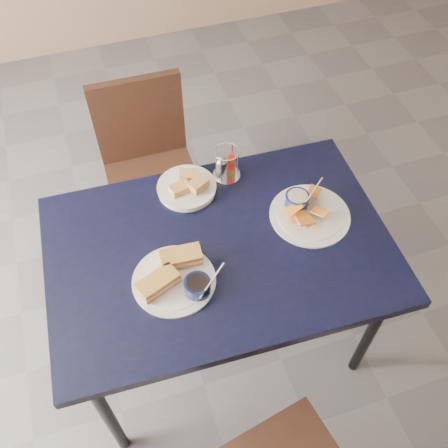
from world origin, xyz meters
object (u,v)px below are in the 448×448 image
object	(u,v)px
sandwich_plate	(176,276)
plantain_plate	(306,210)
dining_table	(220,257)
bread_basket	(187,187)
condiment_caddy	(225,166)
chair_far	(147,158)

from	to	relation	value
sandwich_plate	plantain_plate	size ratio (longest dim) A/B	1.02
dining_table	bread_basket	size ratio (longest dim) A/B	5.57
plantain_plate	sandwich_plate	bearing A→B (deg)	-166.07
condiment_caddy	plantain_plate	bearing A→B (deg)	-51.24
dining_table	sandwich_plate	xyz separation A→B (m)	(-0.18, -0.09, 0.09)
bread_basket	condiment_caddy	size ratio (longest dim) A/B	1.67
dining_table	sandwich_plate	distance (m)	0.22
bread_basket	condiment_caddy	xyz separation A→B (m)	(0.17, 0.03, 0.04)
plantain_plate	condiment_caddy	xyz separation A→B (m)	(-0.22, 0.28, 0.04)
chair_far	condiment_caddy	xyz separation A→B (m)	(0.25, -0.44, 0.29)
chair_far	bread_basket	xyz separation A→B (m)	(0.08, -0.47, 0.26)
sandwich_plate	bread_basket	xyz separation A→B (m)	(0.15, 0.38, -0.00)
chair_far	condiment_caddy	world-z (taller)	chair_far
condiment_caddy	chair_far	bearing A→B (deg)	119.35
sandwich_plate	bread_basket	bearing A→B (deg)	69.01
chair_far	sandwich_plate	bearing A→B (deg)	-94.34
bread_basket	condiment_caddy	distance (m)	0.17
dining_table	condiment_caddy	world-z (taller)	condiment_caddy
dining_table	chair_far	world-z (taller)	chair_far
sandwich_plate	bread_basket	size ratio (longest dim) A/B	1.35
chair_far	condiment_caddy	bearing A→B (deg)	-60.65
sandwich_plate	plantain_plate	distance (m)	0.55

